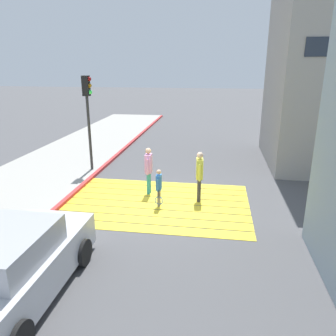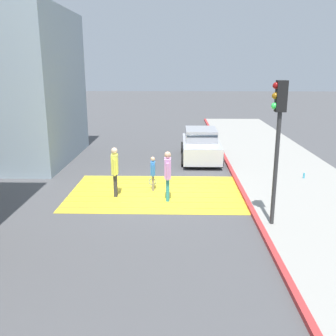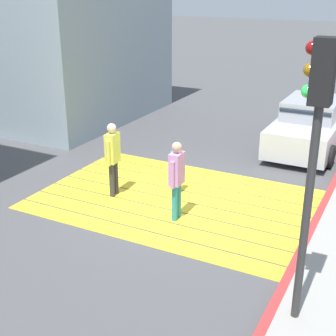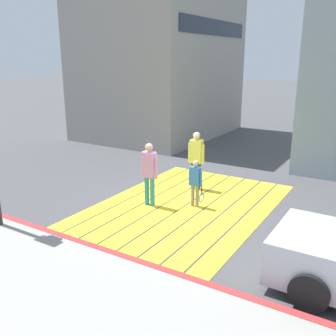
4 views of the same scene
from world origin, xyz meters
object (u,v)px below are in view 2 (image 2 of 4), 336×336
car_parked_near_curb (201,146)px  pedestrian_child_with_racket (153,172)px  pedestrian_adult_lead (168,172)px  water_bottle (304,176)px  pedestrian_adult_trailing (115,168)px  traffic_light_corner (278,125)px

car_parked_near_curb → pedestrian_child_with_racket: 5.44m
pedestrian_adult_lead → water_bottle: bearing=-155.8°
pedestrian_adult_trailing → water_bottle: bearing=-164.6°
pedestrian_adult_lead → pedestrian_adult_trailing: bearing=-12.9°
traffic_light_corner → water_bottle: (-2.48, -4.73, -2.81)m
car_parked_near_curb → pedestrian_adult_lead: bearing=76.0°
car_parked_near_curb → pedestrian_adult_trailing: bearing=58.9°
car_parked_near_curb → pedestrian_adult_trailing: 6.65m
traffic_light_corner → pedestrian_adult_lead: 4.31m
pedestrian_child_with_racket → pedestrian_adult_trailing: bearing=27.1°
traffic_light_corner → pedestrian_adult_trailing: (5.02, -2.66, -1.98)m
pedestrian_adult_trailing → pedestrian_child_with_racket: 1.52m
car_parked_near_curb → water_bottle: car_parked_near_curb is taller
water_bottle → pedestrian_adult_lead: size_ratio=0.12×
traffic_light_corner → pedestrian_adult_trailing: bearing=-28.0°
pedestrian_adult_trailing → pedestrian_child_with_racket: pedestrian_adult_trailing is taller
car_parked_near_curb → pedestrian_adult_lead: (1.52, 6.13, 0.30)m
water_bottle → pedestrian_adult_lead: pedestrian_adult_lead is taller
water_bottle → pedestrian_child_with_racket: pedestrian_child_with_racket is taller
car_parked_near_curb → traffic_light_corner: (-1.58, 8.35, 2.30)m
pedestrian_adult_lead → pedestrian_child_with_racket: size_ratio=1.34×
water_bottle → pedestrian_adult_trailing: 7.82m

